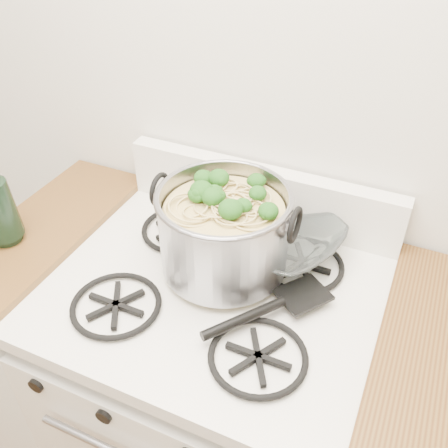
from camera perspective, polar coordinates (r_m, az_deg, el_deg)
gas_range at (r=1.54m, az=-1.04°, el=-19.62°), size 0.76×0.66×0.92m
counter_left at (r=1.72m, az=-16.80°, el=-12.44°), size 0.25×0.65×0.92m
stock_pot at (r=1.14m, az=-0.00°, el=-0.83°), size 0.34×0.31×0.21m
spatula at (r=1.14m, az=9.05°, el=-7.72°), size 0.42×0.42×0.02m
glass_bowl at (r=1.24m, az=6.32°, el=-2.45°), size 0.15×0.15×0.03m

